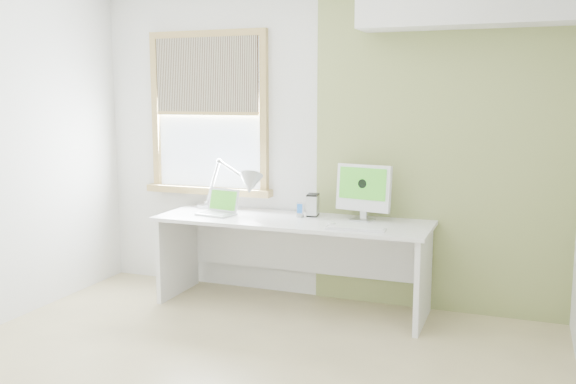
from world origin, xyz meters
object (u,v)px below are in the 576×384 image
at_px(desk_lamp, 242,186).
at_px(desk, 294,241).
at_px(external_drive, 313,205).
at_px(imac, 364,189).
at_px(laptop, 219,208).

bearing_deg(desk_lamp, desk, -2.34).
relative_size(desk, external_drive, 12.15).
xyz_separation_m(external_drive, imac, (0.43, -0.03, 0.16)).
bearing_deg(laptop, external_drive, 15.40).
distance_m(desk_lamp, laptop, 0.26).
bearing_deg(desk, laptop, -173.06).
xyz_separation_m(desk, laptop, (-0.64, -0.08, 0.25)).
height_order(desk_lamp, laptop, desk_lamp).
relative_size(desk, laptop, 6.64).
relative_size(laptop, imac, 0.73).
bearing_deg(desk, desk_lamp, 177.66).
bearing_deg(imac, desk, -169.30).
xyz_separation_m(desk_lamp, external_drive, (0.59, 0.11, -0.14)).
relative_size(desk, desk_lamp, 2.99).
xyz_separation_m(desk, external_drive, (0.11, 0.13, 0.29)).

